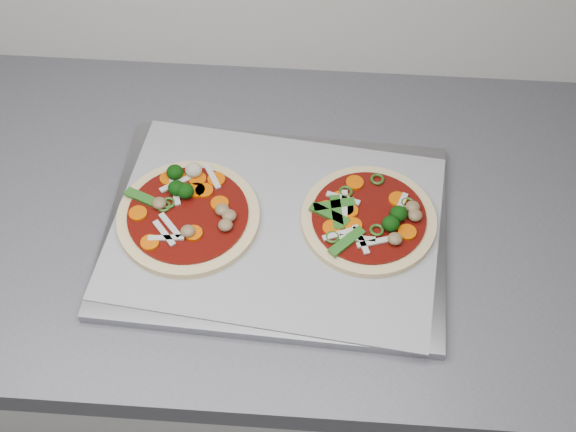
{
  "coord_description": "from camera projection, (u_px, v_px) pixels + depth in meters",
  "views": [
    {
      "loc": [
        -0.51,
        0.62,
        1.8
      ],
      "look_at": [
        -0.55,
        1.27,
        0.93
      ],
      "focal_mm": 50.0,
      "sensor_mm": 36.0,
      "label": 1
    }
  ],
  "objects": [
    {
      "name": "pizza_left",
      "position": [
        188.0,
        213.0,
        1.1
      ],
      "size": [
        0.26,
        0.26,
        0.03
      ],
      "rotation": [
        0.0,
        0.0,
        -0.47
      ],
      "color": "#EFDD94",
      "rests_on": "parchment"
    },
    {
      "name": "parchment",
      "position": [
        276.0,
        225.0,
        1.1
      ],
      "size": [
        0.48,
        0.37,
        0.0
      ],
      "primitive_type": "cube",
      "rotation": [
        0.0,
        0.0,
        -0.11
      ],
      "color": "#A1A1A7",
      "rests_on": "baking_tray"
    },
    {
      "name": "baking_tray",
      "position": [
        276.0,
        229.0,
        1.11
      ],
      "size": [
        0.48,
        0.36,
        0.02
      ],
      "primitive_type": "cube",
      "rotation": [
        0.0,
        0.0,
        -0.05
      ],
      "color": "gray",
      "rests_on": "countertop"
    },
    {
      "name": "pizza_right",
      "position": [
        369.0,
        219.0,
        1.09
      ],
      "size": [
        0.19,
        0.19,
        0.03
      ],
      "rotation": [
        0.0,
        0.0,
        0.01
      ],
      "color": "#EFDD94",
      "rests_on": "parchment"
    }
  ]
}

